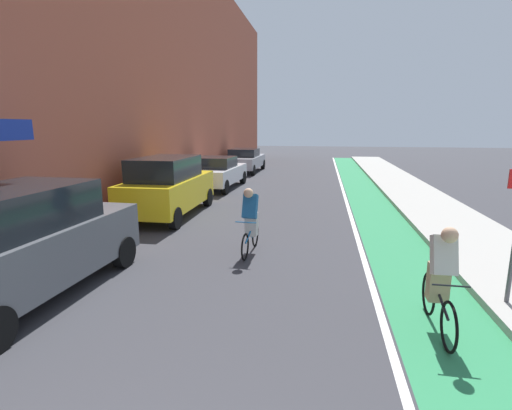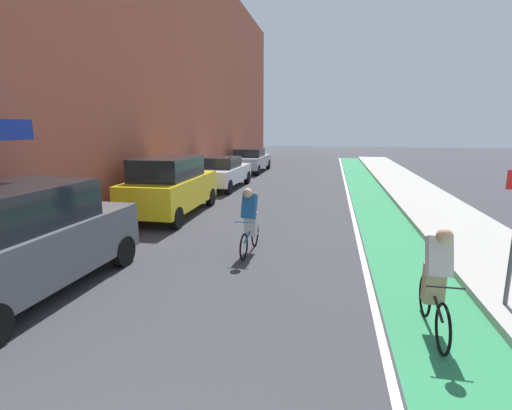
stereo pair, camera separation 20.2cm
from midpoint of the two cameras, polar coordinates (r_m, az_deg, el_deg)
ground_plane at (r=16.33m, az=3.43°, el=1.24°), size 85.27×85.27×0.00m
bike_lane_paint at (r=18.29m, az=15.42°, el=1.97°), size 1.60×38.76×0.00m
lane_divider_stripe at (r=18.23m, az=12.60°, el=2.07°), size 0.12×38.76×0.00m
sidewalk_right at (r=18.60m, az=21.74°, el=1.92°), size 2.51×38.76×0.14m
building_facade_left at (r=19.83m, az=-14.81°, el=19.35°), size 4.15×38.76×11.46m
parked_suv_gray at (r=7.74m, az=-32.24°, el=-4.69°), size 2.06×4.41×1.98m
parked_suv_yellow_cab at (r=13.03m, az=-13.43°, el=2.80°), size 1.93×4.53×1.98m
parked_sedan_white at (r=18.58m, az=-6.25°, el=4.91°), size 2.13×4.52×1.53m
parked_sedan_silver at (r=25.21m, az=-1.92°, el=6.75°), size 2.05×4.79×1.53m
cyclist_lead at (r=6.15m, az=25.04°, el=-9.92°), size 0.48×1.74×1.62m
cyclist_mid at (r=8.95m, az=-1.46°, el=-1.99°), size 0.48×1.67×1.59m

